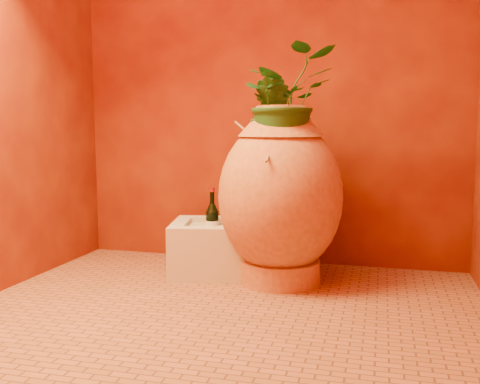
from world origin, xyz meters
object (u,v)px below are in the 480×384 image
(wine_bottle_a, at_px, (244,227))
(amphora, at_px, (280,196))
(wine_bottle_b, at_px, (212,223))
(stone_basin, at_px, (229,249))
(wall_tap, at_px, (258,146))
(wine_bottle_c, at_px, (248,224))

(wine_bottle_a, bearing_deg, amphora, -31.33)
(wine_bottle_a, height_order, wine_bottle_b, wine_bottle_b)
(amphora, relative_size, wine_bottle_b, 2.93)
(stone_basin, xyz_separation_m, wine_bottle_b, (-0.12, 0.04, 0.14))
(wall_tap, bearing_deg, amphora, -60.78)
(wine_bottle_a, distance_m, wine_bottle_b, 0.20)
(wine_bottle_a, bearing_deg, stone_basin, -149.66)
(amphora, relative_size, wine_bottle_a, 3.39)
(stone_basin, height_order, wine_bottle_c, wine_bottle_c)
(wall_tap, bearing_deg, wine_bottle_c, -93.86)
(wine_bottle_b, relative_size, wine_bottle_c, 1.05)
(amphora, height_order, stone_basin, amphora)
(wine_bottle_a, xyz_separation_m, wine_bottle_b, (-0.20, -0.01, 0.02))
(wine_bottle_c, bearing_deg, wine_bottle_a, -114.25)
(wine_bottle_a, distance_m, wall_tap, 0.54)
(amphora, bearing_deg, stone_basin, 162.59)
(stone_basin, bearing_deg, wine_bottle_b, 162.71)
(amphora, height_order, wine_bottle_b, amphora)
(amphora, height_order, wine_bottle_c, amphora)
(stone_basin, relative_size, wall_tap, 4.98)
(wine_bottle_a, height_order, wall_tap, wall_tap)
(amphora, xyz_separation_m, stone_basin, (-0.33, 0.10, -0.35))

